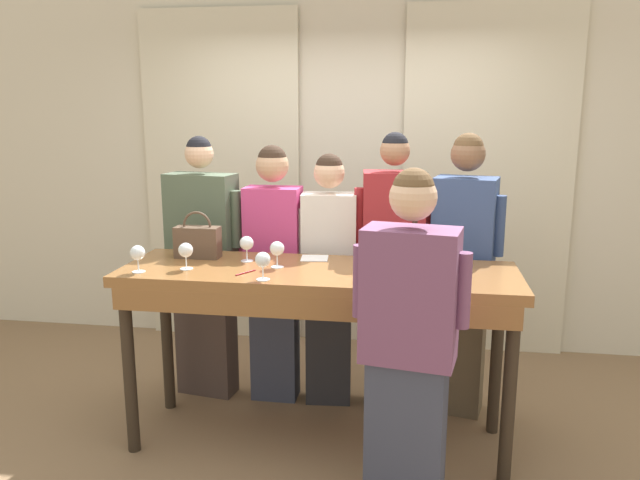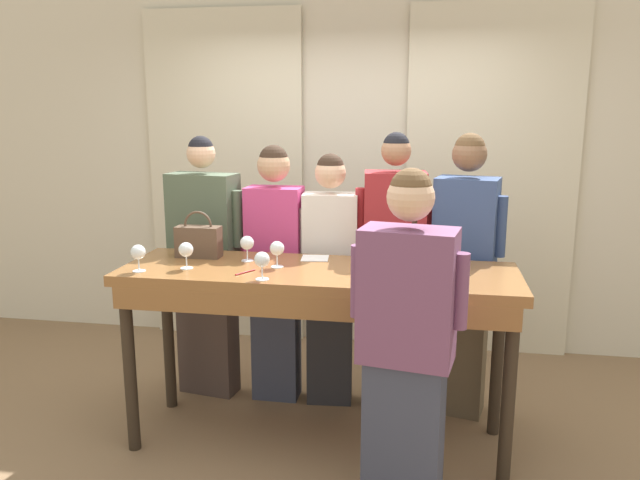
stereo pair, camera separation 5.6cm
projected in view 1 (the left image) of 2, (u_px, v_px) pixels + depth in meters
ground_plane at (318, 440)px, 3.69m from camera, size 18.00×18.00×0.00m
wall_back at (351, 174)px, 5.01m from camera, size 12.00×0.06×2.80m
curtain_panel_left at (222, 179)px, 5.12m from camera, size 1.29×0.03×2.69m
curtain_panel_right at (487, 184)px, 4.80m from camera, size 1.29×0.03×2.69m
tasting_bar at (318, 291)px, 3.47m from camera, size 2.20×0.68×1.05m
wine_bottle at (414, 253)px, 3.31m from camera, size 0.08×0.08×0.34m
handbag at (198, 241)px, 3.71m from camera, size 0.27×0.11×0.28m
wine_glass_front_left at (186, 251)px, 3.44m from camera, size 0.08×0.08×0.15m
wine_glass_front_mid at (401, 248)px, 3.51m from camera, size 0.08×0.08×0.15m
wine_glass_front_right at (138, 254)px, 3.38m from camera, size 0.08×0.08×0.15m
wine_glass_center_left at (277, 249)px, 3.48m from camera, size 0.08×0.08×0.15m
wine_glass_center_mid at (377, 248)px, 3.52m from camera, size 0.08×0.08×0.15m
wine_glass_center_right at (263, 260)px, 3.23m from camera, size 0.08×0.08×0.15m
wine_glass_back_left at (247, 244)px, 3.62m from camera, size 0.08×0.08×0.15m
wine_glass_back_mid at (460, 264)px, 3.16m from camera, size 0.08×0.08×0.15m
wine_glass_back_right at (452, 247)px, 3.52m from camera, size 0.08×0.08×0.15m
napkin at (315, 258)px, 3.70m from camera, size 0.17×0.17×0.00m
pen at (246, 273)px, 3.37m from camera, size 0.08×0.13×0.01m
guest_olive_jacket at (204, 266)px, 4.13m from camera, size 0.57×0.28×1.75m
guest_pink_top at (274, 269)px, 4.06m from camera, size 0.47×0.22×1.70m
guest_cream_sweater at (329, 276)px, 4.01m from camera, size 0.46×0.24×1.65m
guest_striped_shirt at (392, 272)px, 3.94m from camera, size 0.49×0.29×1.78m
guest_navy_coat at (462, 272)px, 3.87m from camera, size 0.48×0.33×1.78m
host_pouring at (408, 345)px, 2.87m from camera, size 0.54×0.31×1.68m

